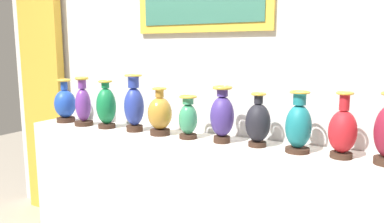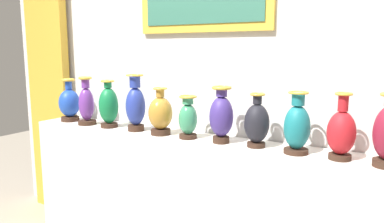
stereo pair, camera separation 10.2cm
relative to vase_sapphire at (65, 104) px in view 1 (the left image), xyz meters
The scene contains 13 objects.
display_shelf 1.41m from the vase_sapphire, ahead, with size 2.94×0.37×0.95m, color silver.
back_wall 1.35m from the vase_sapphire, 11.39° to the left, with size 4.29×0.14×3.03m.
curtain_gold 0.51m from the vase_sapphire, 162.52° to the left, with size 0.50×0.08×2.71m, color gold.
vase_sapphire is the anchor object (origin of this frame).
vase_violet 0.25m from the vase_sapphire, ahead, with size 0.15×0.15×0.41m.
vase_emerald 0.49m from the vase_sapphire, ahead, with size 0.16×0.16×0.39m.
vase_cobalt 0.77m from the vase_sapphire, ahead, with size 0.15×0.15×0.44m.
vase_ochre 1.01m from the vase_sapphire, ahead, with size 0.18×0.18×0.35m.
vase_jade 1.25m from the vase_sapphire, ahead, with size 0.13×0.13×0.31m.
vase_indigo 1.51m from the vase_sapphire, ahead, with size 0.16×0.16×0.39m.
vase_onyx 1.76m from the vase_sapphire, ahead, with size 0.16×0.16×0.35m.
vase_teal 2.02m from the vase_sapphire, ahead, with size 0.16×0.16×0.38m.
vase_crimson 2.28m from the vase_sapphire, ahead, with size 0.16×0.16×0.39m.
Camera 1 is at (1.26, -2.31, 1.58)m, focal length 34.87 mm.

